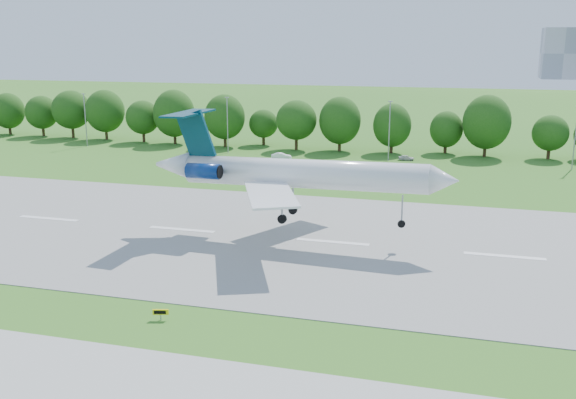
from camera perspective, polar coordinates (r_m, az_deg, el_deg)
The scene contains 8 objects.
ground at distance 54.36m, azimuth 19.98°, elevation -13.14°, with size 600.00×600.00×0.00m, color #2C651A.
runway at distance 77.47m, azimuth 18.68°, elevation -4.82°, with size 400.00×45.00×0.08m, color gray.
tree_line at distance 141.70m, azimuth 17.57°, elevation 6.09°, with size 288.40×8.40×10.40m.
light_poles at distance 131.70m, azimuth 16.61°, elevation 5.67°, with size 175.90×0.25×12.19m.
airliner at distance 77.83m, azimuth 0.04°, elevation 2.47°, with size 38.13×27.85×13.08m.
taxi_sign_left at distance 58.39m, azimuth -11.26°, elevation -9.80°, with size 1.41×0.52×1.00m.
service_vehicle_a at distance 133.09m, azimuth -0.60°, elevation 3.87°, with size 1.46×4.18×1.38m, color white.
service_vehicle_b at distance 134.46m, azimuth 10.46°, elevation 3.68°, with size 1.28×3.19×1.09m, color beige.
Camera 1 is at (-5.40, -48.47, 23.99)m, focal length 40.00 mm.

